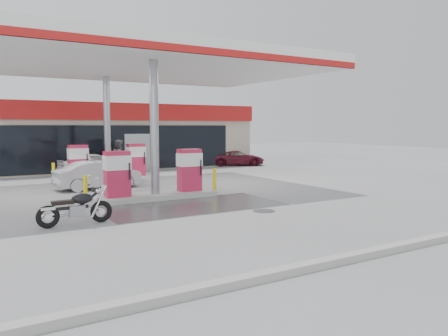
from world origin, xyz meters
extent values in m
plane|color=gray|center=(0.00, 0.00, 0.00)|extent=(90.00, 90.00, 0.00)
cube|color=#4C4C4F|center=(0.50, 0.00, 0.00)|extent=(6.00, 3.00, 0.00)
cylinder|color=#38383A|center=(2.00, -2.00, 0.00)|extent=(0.70, 0.70, 0.01)
cube|color=gray|center=(0.00, -7.00, 0.07)|extent=(28.00, 0.25, 0.15)
cube|color=#C0B5A1|center=(0.00, 16.00, 2.00)|extent=(22.00, 8.00, 4.00)
cube|color=black|center=(0.00, 11.97, 1.40)|extent=(18.00, 0.10, 2.60)
cube|color=#AA1515|center=(0.00, 11.90, 3.50)|extent=(22.00, 0.25, 1.00)
cube|color=navy|center=(7.00, 11.85, 3.50)|extent=(3.50, 0.12, 0.80)
cube|color=gray|center=(3.00, 11.93, 1.10)|extent=(1.80, 0.14, 2.20)
cube|color=silver|center=(0.00, 5.00, 5.30)|extent=(16.00, 10.00, 0.60)
cube|color=#AA1515|center=(0.00, 0.05, 5.12)|extent=(16.00, 0.12, 0.24)
cube|color=#AA1515|center=(0.00, 9.95, 5.12)|extent=(16.00, 0.12, 0.24)
cylinder|color=gray|center=(0.00, 2.00, 2.59)|extent=(0.32, 0.32, 5.00)
cylinder|color=gray|center=(0.00, 8.00, 2.59)|extent=(0.32, 0.32, 5.00)
cube|color=#9E9E99|center=(0.00, 2.00, 0.09)|extent=(4.50, 1.30, 0.18)
cube|color=#AC1C3E|center=(-1.40, 2.00, 0.98)|extent=(0.85, 0.48, 1.60)
cube|color=#AC1C3E|center=(1.40, 2.00, 0.98)|extent=(0.85, 0.48, 1.60)
cube|color=silver|center=(-1.40, 2.00, 1.38)|extent=(0.88, 0.52, 0.50)
cube|color=silver|center=(1.40, 2.00, 1.38)|extent=(0.88, 0.52, 0.50)
cylinder|color=#D5C50B|center=(-2.50, 2.00, 0.54)|extent=(0.14, 0.14, 0.90)
cylinder|color=#D5C50B|center=(2.50, 2.00, 0.54)|extent=(0.14, 0.14, 0.90)
cube|color=#9E9E99|center=(0.00, 8.00, 0.09)|extent=(4.50, 1.30, 0.18)
cube|color=#AC1C3E|center=(-1.40, 8.00, 0.98)|extent=(0.85, 0.48, 1.60)
cube|color=#AC1C3E|center=(1.40, 8.00, 0.98)|extent=(0.85, 0.48, 1.60)
cube|color=silver|center=(-1.40, 8.00, 1.38)|extent=(0.88, 0.52, 0.50)
cube|color=silver|center=(1.40, 8.00, 1.38)|extent=(0.88, 0.52, 0.50)
cylinder|color=#D5C50B|center=(-2.50, 8.00, 0.54)|extent=(0.14, 0.14, 0.90)
cylinder|color=#D5C50B|center=(2.50, 8.00, 0.54)|extent=(0.14, 0.14, 0.90)
torus|color=black|center=(-2.78, -0.98, 0.30)|extent=(0.61, 0.16, 0.60)
torus|color=black|center=(-4.17, -1.02, 0.30)|extent=(0.61, 0.16, 0.60)
cube|color=gray|center=(-3.44, -1.00, 0.38)|extent=(0.41, 0.25, 0.30)
cube|color=black|center=(-3.59, -1.00, 0.48)|extent=(0.91, 0.13, 0.08)
ellipsoid|color=black|center=(-3.29, -0.99, 0.70)|extent=(0.57, 0.34, 0.28)
cube|color=black|center=(-3.79, -1.01, 0.64)|extent=(0.56, 0.26, 0.10)
cylinder|color=silver|center=(-2.98, -0.99, 1.01)|extent=(0.06, 0.77, 0.04)
sphere|color=silver|center=(-2.86, -0.98, 0.89)|extent=(0.18, 0.18, 0.18)
cylinder|color=silver|center=(-3.94, -0.87, 0.28)|extent=(0.91, 0.11, 0.08)
imported|color=silver|center=(0.05, 11.20, 0.62)|extent=(3.80, 1.95, 1.24)
imported|color=#5A5A5F|center=(1.17, 9.91, 0.97)|extent=(1.01, 1.13, 1.94)
imported|color=#A4A7AC|center=(-1.11, 5.60, 0.59)|extent=(3.68, 1.60, 1.18)
imported|color=maroon|center=(10.00, 12.00, 0.50)|extent=(3.95, 2.92, 1.00)
imported|color=black|center=(1.19, 11.80, 0.94)|extent=(1.13, 0.53, 1.88)
camera|label=1|loc=(-5.95, -12.87, 2.63)|focal=35.00mm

